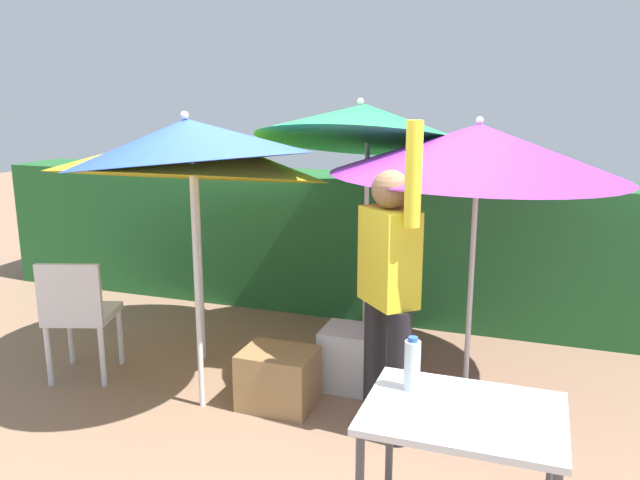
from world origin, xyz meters
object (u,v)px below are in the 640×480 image
Objects in this scene: cooler_box at (360,359)px; umbrella_rainbow at (188,141)px; bottle_water at (412,365)px; crate_cardboard at (278,378)px; umbrella_yellow at (478,150)px; person_vendor at (388,284)px; umbrella_navy at (364,124)px; chair_plastic at (79,311)px; umbrella_orange at (192,153)px; folding_table at (463,431)px.

umbrella_rainbow is at bearing -146.41° from cooler_box.
bottle_water reaches higher than cooler_box.
crate_cardboard is at bearing 136.46° from bottle_water.
umbrella_yellow is 1.12m from person_vendor.
crate_cardboard is at bearing 20.93° from umbrella_rainbow.
umbrella_yellow is at bearing 20.21° from cooler_box.
person_vendor is (0.48, -1.15, -0.86)m from umbrella_navy.
chair_plastic reaches higher than crate_cardboard.
umbrella_orange is 1.06× the size of umbrella_yellow.
umbrella_yellow is at bearing 87.82° from bottle_water.
chair_plastic is (-2.62, -0.77, -1.15)m from umbrella_yellow.
umbrella_orange reaches higher than chair_plastic.
person_vendor is 2.11× the size of chair_plastic.
folding_table reaches higher than crate_cardboard.
person_vendor is 1.05m from crate_cardboard.
chair_plastic is 1.53m from crate_cardboard.
cooler_box is (0.92, 0.61, -1.52)m from umbrella_rainbow.
umbrella_yellow is 2.97m from chair_plastic.
umbrella_navy reaches higher than chair_plastic.
umbrella_orange is at bearing 119.50° from umbrella_rainbow.
crate_cardboard is at bearing -103.65° from umbrella_navy.
umbrella_navy reaches higher than umbrella_yellow.
folding_table is at bearing -27.84° from umbrella_rainbow.
person_vendor is 3.59× the size of cooler_box.
umbrella_orange is at bearing 149.71° from crate_cardboard.
chair_plastic is at bearing -146.47° from umbrella_navy.
bottle_water is (2.56, -0.93, 0.37)m from chair_plastic.
umbrella_rainbow is 4.21× the size of crate_cardboard.
umbrella_navy reaches higher than folding_table.
umbrella_yellow reaches higher than cooler_box.
umbrella_navy reaches higher than bottle_water.
umbrella_yellow is at bearing -23.98° from umbrella_navy.
umbrella_navy reaches higher than umbrella_orange.
umbrella_navy is at bearing 76.35° from crate_cardboard.
crate_cardboard is at bearing 139.15° from folding_table.
umbrella_yellow reaches higher than chair_plastic.
umbrella_navy is at bearing 115.44° from folding_table.
umbrella_orange is at bearing -175.18° from umbrella_yellow.
cooler_box is (-0.70, -0.26, -1.44)m from umbrella_yellow.
umbrella_yellow reaches higher than crate_cardboard.
umbrella_orange is 1.38m from chair_plastic.
folding_table is at bearing -25.66° from bottle_water.
bottle_water reaches higher than chair_plastic.
umbrella_rainbow reaches higher than bottle_water.
umbrella_navy is at bearing 59.39° from umbrella_rainbow.
umbrella_orange reaches higher than cooler_box.
bottle_water is (1.55, -0.83, -0.86)m from umbrella_rainbow.
cooler_box is (-0.31, 0.51, -0.72)m from person_vendor.
person_vendor is 2.27m from chair_plastic.
umbrella_orange is 1.08× the size of person_vendor.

